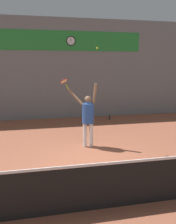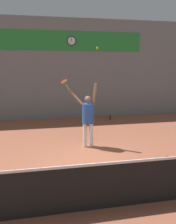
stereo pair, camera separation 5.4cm
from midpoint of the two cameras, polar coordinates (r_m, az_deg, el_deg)
ground_plane at (r=5.87m, az=0.79°, el=-15.36°), size 18.00×18.00×0.00m
back_wall at (r=11.35m, az=-5.60°, el=10.95°), size 18.00×0.10×5.00m
sponsor_banner at (r=11.35m, az=-5.72°, el=18.03°), size 7.77×0.02×0.95m
scoreboard_clock at (r=11.36m, az=-4.17°, el=18.05°), size 0.46×0.04×0.46m
court_net at (r=4.35m, az=5.03°, el=-18.43°), size 8.44×0.07×1.06m
tennis_player at (r=7.23m, az=0.16°, el=-0.81°), size 0.95×0.58×2.15m
tennis_racket at (r=7.44m, az=-5.99°, el=7.88°), size 0.37×0.37×0.38m
tennis_ball at (r=7.06m, az=2.69°, el=16.34°), size 0.07×0.07×0.07m
water_bottle at (r=11.17m, az=5.94°, el=-1.41°), size 0.08×0.08×0.26m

